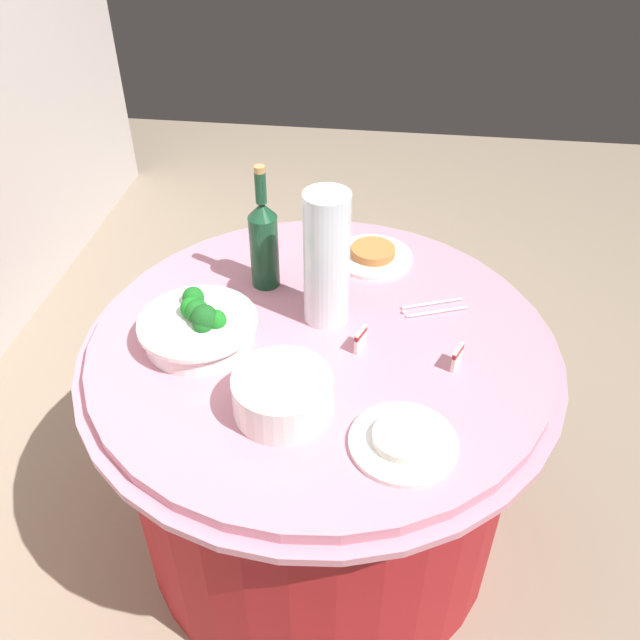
{
  "coord_description": "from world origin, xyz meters",
  "views": [
    {
      "loc": [
        -1.23,
        -0.16,
        1.78
      ],
      "look_at": [
        0.0,
        0.0,
        0.79
      ],
      "focal_mm": 37.93,
      "sensor_mm": 36.0,
      "label": 1
    }
  ],
  "objects_px": {
    "broccoli_bowl": "(199,327)",
    "serving_tongs": "(431,308)",
    "decorative_fruit_vase": "(326,265)",
    "food_plate_rice": "(403,441)",
    "food_plate_peanuts": "(373,255)",
    "label_placard_front": "(361,339)",
    "label_placard_mid": "(457,356)",
    "wine_bottle": "(264,242)",
    "plate_stack": "(283,394)"
  },
  "relations": [
    {
      "from": "wine_bottle",
      "to": "food_plate_rice",
      "type": "relative_size",
      "value": 1.53
    },
    {
      "from": "serving_tongs",
      "to": "food_plate_peanuts",
      "type": "xyz_separation_m",
      "value": [
        0.21,
        0.16,
        0.01
      ]
    },
    {
      "from": "label_placard_front",
      "to": "wine_bottle",
      "type": "bearing_deg",
      "value": 49.1
    },
    {
      "from": "wine_bottle",
      "to": "label_placard_front",
      "type": "relative_size",
      "value": 6.11
    },
    {
      "from": "decorative_fruit_vase",
      "to": "plate_stack",
      "type": "bearing_deg",
      "value": 171.11
    },
    {
      "from": "broccoli_bowl",
      "to": "serving_tongs",
      "type": "bearing_deg",
      "value": -70.67
    },
    {
      "from": "plate_stack",
      "to": "food_plate_rice",
      "type": "distance_m",
      "value": 0.26
    },
    {
      "from": "broccoli_bowl",
      "to": "food_plate_rice",
      "type": "xyz_separation_m",
      "value": [
        -0.27,
        -0.49,
        -0.03
      ]
    },
    {
      "from": "serving_tongs",
      "to": "label_placard_front",
      "type": "xyz_separation_m",
      "value": [
        -0.17,
        0.17,
        0.03
      ]
    },
    {
      "from": "broccoli_bowl",
      "to": "label_placard_mid",
      "type": "relative_size",
      "value": 5.09
    },
    {
      "from": "plate_stack",
      "to": "wine_bottle",
      "type": "xyz_separation_m",
      "value": [
        0.45,
        0.12,
        0.08
      ]
    },
    {
      "from": "label_placard_mid",
      "to": "decorative_fruit_vase",
      "type": "bearing_deg",
      "value": 65.34
    },
    {
      "from": "broccoli_bowl",
      "to": "food_plate_rice",
      "type": "height_order",
      "value": "broccoli_bowl"
    },
    {
      "from": "broccoli_bowl",
      "to": "decorative_fruit_vase",
      "type": "distance_m",
      "value": 0.33
    },
    {
      "from": "serving_tongs",
      "to": "food_plate_rice",
      "type": "height_order",
      "value": "food_plate_rice"
    },
    {
      "from": "plate_stack",
      "to": "decorative_fruit_vase",
      "type": "xyz_separation_m",
      "value": [
        0.33,
        -0.05,
        0.11
      ]
    },
    {
      "from": "serving_tongs",
      "to": "food_plate_peanuts",
      "type": "distance_m",
      "value": 0.27
    },
    {
      "from": "serving_tongs",
      "to": "food_plate_rice",
      "type": "distance_m",
      "value": 0.46
    },
    {
      "from": "broccoli_bowl",
      "to": "plate_stack",
      "type": "xyz_separation_m",
      "value": [
        -0.2,
        -0.23,
        0.01
      ]
    },
    {
      "from": "plate_stack",
      "to": "food_plate_peanuts",
      "type": "xyz_separation_m",
      "value": [
        0.6,
        -0.15,
        -0.03
      ]
    },
    {
      "from": "broccoli_bowl",
      "to": "plate_stack",
      "type": "distance_m",
      "value": 0.31
    },
    {
      "from": "decorative_fruit_vase",
      "to": "food_plate_rice",
      "type": "xyz_separation_m",
      "value": [
        -0.39,
        -0.2,
        -0.14
      ]
    },
    {
      "from": "label_placard_front",
      "to": "label_placard_mid",
      "type": "xyz_separation_m",
      "value": [
        -0.03,
        -0.22,
        0.0
      ]
    },
    {
      "from": "food_plate_rice",
      "to": "label_placard_mid",
      "type": "bearing_deg",
      "value": -24.05
    },
    {
      "from": "food_plate_rice",
      "to": "food_plate_peanuts",
      "type": "distance_m",
      "value": 0.68
    },
    {
      "from": "label_placard_mid",
      "to": "food_plate_peanuts",
      "type": "bearing_deg",
      "value": 27.31
    },
    {
      "from": "wine_bottle",
      "to": "food_plate_rice",
      "type": "distance_m",
      "value": 0.65
    },
    {
      "from": "plate_stack",
      "to": "wine_bottle",
      "type": "relative_size",
      "value": 0.62
    },
    {
      "from": "food_plate_peanuts",
      "to": "food_plate_rice",
      "type": "bearing_deg",
      "value": -170.97
    },
    {
      "from": "decorative_fruit_vase",
      "to": "label_placard_mid",
      "type": "bearing_deg",
      "value": -114.66
    },
    {
      "from": "wine_bottle",
      "to": "decorative_fruit_vase",
      "type": "distance_m",
      "value": 0.21
    },
    {
      "from": "food_plate_rice",
      "to": "label_placard_front",
      "type": "bearing_deg",
      "value": 21.18
    },
    {
      "from": "decorative_fruit_vase",
      "to": "label_placard_mid",
      "type": "relative_size",
      "value": 6.18
    },
    {
      "from": "food_plate_peanuts",
      "to": "decorative_fruit_vase",
      "type": "bearing_deg",
      "value": 160.7
    },
    {
      "from": "plate_stack",
      "to": "broccoli_bowl",
      "type": "bearing_deg",
      "value": 49.38
    },
    {
      "from": "serving_tongs",
      "to": "food_plate_peanuts",
      "type": "height_order",
      "value": "food_plate_peanuts"
    },
    {
      "from": "wine_bottle",
      "to": "food_plate_peanuts",
      "type": "height_order",
      "value": "wine_bottle"
    },
    {
      "from": "decorative_fruit_vase",
      "to": "food_plate_rice",
      "type": "relative_size",
      "value": 1.55
    },
    {
      "from": "broccoli_bowl",
      "to": "food_plate_peanuts",
      "type": "relative_size",
      "value": 1.27
    },
    {
      "from": "food_plate_rice",
      "to": "food_plate_peanuts",
      "type": "xyz_separation_m",
      "value": [
        0.67,
        0.11,
        0.0
      ]
    },
    {
      "from": "food_plate_peanuts",
      "to": "label_placard_front",
      "type": "height_order",
      "value": "label_placard_front"
    },
    {
      "from": "broccoli_bowl",
      "to": "food_plate_peanuts",
      "type": "xyz_separation_m",
      "value": [
        0.4,
        -0.38,
        -0.03
      ]
    },
    {
      "from": "food_plate_peanuts",
      "to": "plate_stack",
      "type": "bearing_deg",
      "value": 166.23
    },
    {
      "from": "plate_stack",
      "to": "label_placard_front",
      "type": "bearing_deg",
      "value": -33.7
    },
    {
      "from": "broccoli_bowl",
      "to": "food_plate_rice",
      "type": "relative_size",
      "value": 1.27
    },
    {
      "from": "plate_stack",
      "to": "decorative_fruit_vase",
      "type": "relative_size",
      "value": 0.62
    },
    {
      "from": "serving_tongs",
      "to": "label_placard_front",
      "type": "bearing_deg",
      "value": 136.44
    },
    {
      "from": "food_plate_rice",
      "to": "label_placard_front",
      "type": "xyz_separation_m",
      "value": [
        0.28,
        0.11,
        0.02
      ]
    },
    {
      "from": "food_plate_rice",
      "to": "food_plate_peanuts",
      "type": "height_order",
      "value": "food_plate_peanuts"
    },
    {
      "from": "food_plate_peanuts",
      "to": "broccoli_bowl",
      "type": "bearing_deg",
      "value": 136.59
    }
  ]
}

